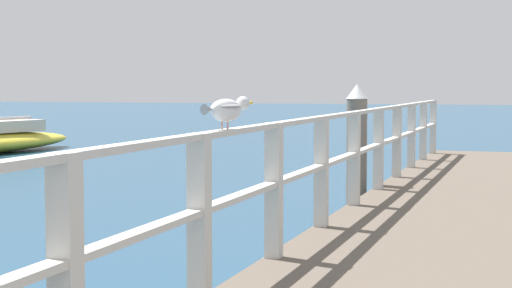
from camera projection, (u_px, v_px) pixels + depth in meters
pier_deck at (473, 240)px, 8.50m from camera, size 2.89×18.70×0.37m
pier_railing at (339, 153)px, 8.86m from camera, size 0.12×17.22×1.06m
dock_piling_far at (357, 147)px, 11.65m from camera, size 0.29×0.29×1.74m
seagull_foreground at (227, 109)px, 5.59m from camera, size 0.24×0.46×0.21m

